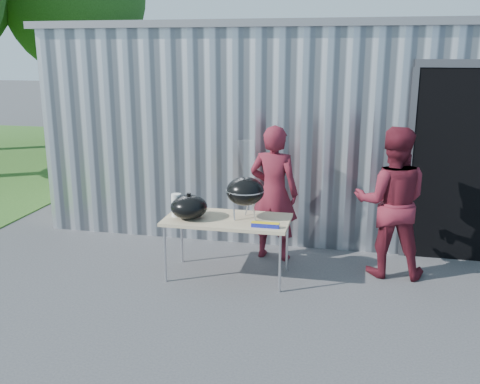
% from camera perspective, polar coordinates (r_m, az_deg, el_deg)
% --- Properties ---
extents(ground, '(80.00, 80.00, 0.00)m').
position_cam_1_polar(ground, '(6.24, -1.56, -10.83)').
color(ground, '#3E3E40').
extents(building, '(8.20, 6.20, 3.10)m').
position_cam_1_polar(building, '(10.12, 9.75, 8.05)').
color(building, silver).
rests_on(building, ground).
extents(folding_table, '(1.50, 0.75, 0.75)m').
position_cam_1_polar(folding_table, '(6.44, -1.36, -3.15)').
color(folding_table, tan).
rests_on(folding_table, ground).
extents(kettle_grill, '(0.46, 0.46, 0.94)m').
position_cam_1_polar(kettle_grill, '(6.30, 0.55, 0.75)').
color(kettle_grill, black).
rests_on(kettle_grill, folding_table).
extents(grill_lid, '(0.44, 0.44, 0.32)m').
position_cam_1_polar(grill_lid, '(6.41, -5.46, -1.59)').
color(grill_lid, black).
rests_on(grill_lid, folding_table).
extents(paper_towels, '(0.12, 0.12, 0.28)m').
position_cam_1_polar(paper_towels, '(6.51, -6.80, -1.40)').
color(paper_towels, white).
rests_on(paper_towels, folding_table).
extents(white_tub, '(0.20, 0.15, 0.10)m').
position_cam_1_polar(white_tub, '(6.72, -5.58, -1.65)').
color(white_tub, white).
rests_on(white_tub, folding_table).
extents(foil_box, '(0.32, 0.06, 0.06)m').
position_cam_1_polar(foil_box, '(6.09, 2.71, -3.53)').
color(foil_box, navy).
rests_on(foil_box, folding_table).
extents(person_cook, '(0.71, 0.52, 1.79)m').
position_cam_1_polar(person_cook, '(7.01, 3.62, -0.12)').
color(person_cook, maroon).
rests_on(person_cook, ground).
extents(person_bystander, '(0.90, 0.70, 1.84)m').
position_cam_1_polar(person_bystander, '(6.72, 15.83, -1.07)').
color(person_bystander, maroon).
rests_on(person_bystander, ground).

